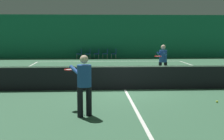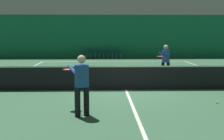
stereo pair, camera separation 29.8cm
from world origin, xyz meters
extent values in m
plane|color=#386647|center=(0.00, 0.00, 0.00)|extent=(60.00, 60.00, 0.00)
cube|color=#196B4C|center=(0.00, 14.99, 1.87)|extent=(23.00, 0.12, 3.73)
cube|color=white|center=(0.00, 11.90, 0.00)|extent=(11.00, 0.10, 0.00)
cube|color=white|center=(0.00, 6.40, 0.00)|extent=(8.25, 0.10, 0.00)
cube|color=white|center=(0.00, 0.00, 0.00)|extent=(0.10, 12.80, 0.00)
cube|color=black|center=(0.00, 0.00, 0.47)|extent=(11.90, 0.02, 0.95)
cube|color=white|center=(0.00, 0.00, 0.92)|extent=(11.90, 0.02, 0.05)
cylinder|color=black|center=(-1.59, -3.88, 0.41)|extent=(0.21, 0.21, 0.81)
cylinder|color=black|center=(-1.36, -3.76, 0.41)|extent=(0.21, 0.21, 0.81)
cylinder|color=#234C99|center=(-1.47, -3.82, 1.11)|extent=(0.51, 0.51, 0.59)
sphere|color=beige|center=(-1.47, -3.82, 1.55)|extent=(0.22, 0.22, 0.22)
cylinder|color=#234C99|center=(-1.73, -3.65, 1.24)|extent=(0.34, 0.54, 0.24)
cylinder|color=#234C99|center=(-1.46, -3.51, 1.24)|extent=(0.34, 0.54, 0.24)
cylinder|color=black|center=(-1.78, -3.21, 1.17)|extent=(0.16, 0.29, 0.03)
torus|color=red|center=(-1.92, -2.94, 1.17)|extent=(0.44, 0.44, 0.03)
cylinder|color=silver|center=(-1.92, -2.94, 1.17)|extent=(0.37, 0.37, 0.00)
cylinder|color=black|center=(2.24, 2.77, 0.40)|extent=(0.21, 0.21, 0.81)
cylinder|color=black|center=(2.01, 2.89, 0.40)|extent=(0.21, 0.21, 0.81)
cylinder|color=#234C99|center=(2.13, 2.83, 1.10)|extent=(0.51, 0.51, 0.58)
sphere|color=beige|center=(2.13, 2.83, 1.54)|extent=(0.22, 0.22, 0.22)
cylinder|color=#234C99|center=(2.15, 2.53, 1.23)|extent=(0.33, 0.54, 0.24)
cylinder|color=#234C99|center=(1.88, 2.66, 1.23)|extent=(0.33, 0.54, 0.24)
cylinder|color=black|center=(1.83, 2.22, 1.16)|extent=(0.16, 0.29, 0.03)
torus|color=red|center=(1.70, 1.94, 1.16)|extent=(0.44, 0.44, 0.03)
cylinder|color=silver|center=(1.70, 1.94, 1.16)|extent=(0.37, 0.37, 0.00)
cylinder|color=#99999E|center=(-2.66, 14.63, 0.20)|extent=(0.03, 0.03, 0.39)
cylinder|color=#99999E|center=(-2.66, 14.25, 0.20)|extent=(0.03, 0.03, 0.39)
cylinder|color=#99999E|center=(-2.28, 14.63, 0.20)|extent=(0.03, 0.03, 0.39)
cylinder|color=#99999E|center=(-2.28, 14.25, 0.20)|extent=(0.03, 0.03, 0.39)
cube|color=navy|center=(-2.47, 14.44, 0.41)|extent=(0.44, 0.44, 0.05)
cube|color=navy|center=(-2.27, 14.44, 0.64)|extent=(0.04, 0.44, 0.40)
cylinder|color=#99999E|center=(-1.93, 14.63, 0.20)|extent=(0.03, 0.03, 0.39)
cylinder|color=#99999E|center=(-1.93, 14.25, 0.20)|extent=(0.03, 0.03, 0.39)
cylinder|color=#99999E|center=(-1.55, 14.63, 0.20)|extent=(0.03, 0.03, 0.39)
cylinder|color=#99999E|center=(-1.55, 14.25, 0.20)|extent=(0.03, 0.03, 0.39)
cube|color=navy|center=(-1.74, 14.44, 0.41)|extent=(0.44, 0.44, 0.05)
cube|color=navy|center=(-1.54, 14.44, 0.64)|extent=(0.04, 0.44, 0.40)
cylinder|color=#99999E|center=(-1.19, 14.63, 0.20)|extent=(0.03, 0.03, 0.39)
cylinder|color=#99999E|center=(-1.19, 14.25, 0.20)|extent=(0.03, 0.03, 0.39)
cylinder|color=#99999E|center=(-0.81, 14.63, 0.20)|extent=(0.03, 0.03, 0.39)
cylinder|color=#99999E|center=(-0.81, 14.25, 0.20)|extent=(0.03, 0.03, 0.39)
cube|color=navy|center=(-1.00, 14.44, 0.41)|extent=(0.44, 0.44, 0.05)
cube|color=navy|center=(-0.80, 14.44, 0.64)|extent=(0.04, 0.44, 0.40)
cylinder|color=#99999E|center=(-0.46, 14.63, 0.20)|extent=(0.03, 0.03, 0.39)
cylinder|color=#99999E|center=(-0.46, 14.25, 0.20)|extent=(0.03, 0.03, 0.39)
cylinder|color=#99999E|center=(-0.08, 14.63, 0.20)|extent=(0.03, 0.03, 0.39)
cylinder|color=#99999E|center=(-0.08, 14.25, 0.20)|extent=(0.03, 0.03, 0.39)
cube|color=navy|center=(-0.27, 14.44, 0.41)|extent=(0.44, 0.44, 0.05)
cube|color=navy|center=(-0.07, 14.44, 0.64)|extent=(0.04, 0.44, 0.40)
cylinder|color=#99999E|center=(0.27, 14.63, 0.20)|extent=(0.03, 0.03, 0.39)
cylinder|color=#99999E|center=(0.27, 14.25, 0.20)|extent=(0.03, 0.03, 0.39)
cylinder|color=#99999E|center=(0.65, 14.63, 0.20)|extent=(0.03, 0.03, 0.39)
cylinder|color=#99999E|center=(0.65, 14.25, 0.20)|extent=(0.03, 0.03, 0.39)
cube|color=navy|center=(0.46, 14.44, 0.41)|extent=(0.44, 0.44, 0.05)
cube|color=navy|center=(0.66, 14.44, 0.64)|extent=(0.04, 0.44, 0.40)
sphere|color=#D1DB33|center=(2.74, -2.42, 0.03)|extent=(0.07, 0.07, 0.07)
camera|label=1|loc=(-1.21, -12.03, 2.26)|focal=50.00mm
camera|label=2|loc=(-0.91, -12.05, 2.26)|focal=50.00mm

